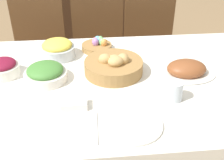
% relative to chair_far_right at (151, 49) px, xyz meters
% --- Properties ---
extents(dining_table, '(1.72, 1.05, 0.78)m').
position_rel_chair_far_right_xyz_m(dining_table, '(-0.43, -0.87, -0.12)').
color(dining_table, silver).
rests_on(dining_table, ground).
extents(chair_far_right, '(0.43, 0.43, 0.94)m').
position_rel_chair_far_right_xyz_m(chair_far_right, '(0.00, 0.00, 0.00)').
color(chair_far_right, brown).
rests_on(chair_far_right, ground).
extents(chair_far_left, '(0.45, 0.45, 0.94)m').
position_rel_chair_far_right_xyz_m(chair_far_left, '(-0.92, -0.00, 0.00)').
color(chair_far_left, brown).
rests_on(chair_far_left, ground).
extents(chair_far_center, '(0.43, 0.43, 0.94)m').
position_rel_chair_far_right_xyz_m(chair_far_center, '(-0.43, -0.00, 0.00)').
color(chair_far_center, brown).
rests_on(chair_far_center, ground).
extents(sideboard, '(1.51, 0.44, 0.86)m').
position_rel_chair_far_right_xyz_m(sideboard, '(-0.43, 0.84, -0.08)').
color(sideboard, '#3D2616').
rests_on(sideboard, ground).
extents(bread_basket, '(0.30, 0.30, 0.11)m').
position_rel_chair_far_right_xyz_m(bread_basket, '(-0.40, -0.82, 0.31)').
color(bread_basket, '#9E7542').
rests_on(bread_basket, dining_table).
extents(egg_basket, '(0.18, 0.18, 0.08)m').
position_rel_chair_far_right_xyz_m(egg_basket, '(-0.46, -0.52, 0.30)').
color(egg_basket, '#9E7542').
rests_on(egg_basket, dining_table).
extents(ham_platter, '(0.31, 0.22, 0.09)m').
position_rel_chair_far_right_xyz_m(ham_platter, '(-0.02, -0.87, 0.30)').
color(ham_platter, silver).
rests_on(ham_platter, dining_table).
extents(green_salad_bowl, '(0.21, 0.21, 0.09)m').
position_rel_chair_far_right_xyz_m(green_salad_bowl, '(-0.74, -0.85, 0.31)').
color(green_salad_bowl, silver).
rests_on(green_salad_bowl, dining_table).
extents(pineapple_bowl, '(0.20, 0.20, 0.11)m').
position_rel_chair_far_right_xyz_m(pineapple_bowl, '(-0.70, -0.60, 0.32)').
color(pineapple_bowl, silver).
rests_on(pineapple_bowl, dining_table).
extents(beet_salad_bowl, '(0.17, 0.17, 0.09)m').
position_rel_chair_far_right_xyz_m(beet_salad_bowl, '(-0.97, -0.78, 0.31)').
color(beet_salad_bowl, silver).
rests_on(beet_salad_bowl, dining_table).
extents(dinner_plate, '(0.24, 0.24, 0.01)m').
position_rel_chair_far_right_xyz_m(dinner_plate, '(-0.36, -1.24, 0.27)').
color(dinner_plate, silver).
rests_on(dinner_plate, dining_table).
extents(fork, '(0.01, 0.20, 0.00)m').
position_rel_chair_far_right_xyz_m(fork, '(-0.51, -1.24, 0.27)').
color(fork, silver).
rests_on(fork, dining_table).
extents(knife, '(0.01, 0.20, 0.00)m').
position_rel_chair_far_right_xyz_m(knife, '(-0.22, -1.24, 0.27)').
color(knife, silver).
rests_on(knife, dining_table).
extents(spoon, '(0.01, 0.20, 0.00)m').
position_rel_chair_far_right_xyz_m(spoon, '(-0.19, -1.24, 0.27)').
color(spoon, silver).
rests_on(spoon, dining_table).
extents(drinking_cup, '(0.07, 0.07, 0.09)m').
position_rel_chair_far_right_xyz_m(drinking_cup, '(-0.15, -1.08, 0.32)').
color(drinking_cup, silver).
rests_on(drinking_cup, dining_table).
extents(butter_dish, '(0.11, 0.07, 0.03)m').
position_rel_chair_far_right_xyz_m(butter_dish, '(-0.60, -1.10, 0.29)').
color(butter_dish, silver).
rests_on(butter_dish, dining_table).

